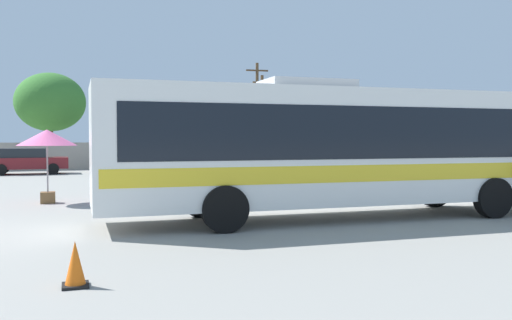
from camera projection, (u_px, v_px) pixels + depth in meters
The scene contains 11 objects.
ground_plane at pixel (247, 185), 23.83m from camera, with size 300.00×300.00×0.00m, color gray.
perimeter_wall at pixel (180, 155), 38.18m from camera, with size 80.00×0.30×1.79m, color #9E998C.
coach_bus_white_yellow at pixel (334, 145), 13.99m from camera, with size 12.32×2.84×3.50m.
vendor_umbrella_secondary_pink at pixel (47, 140), 17.23m from camera, with size 1.83×1.83×2.33m.
parked_car_leftmost_maroon at pixel (27, 160), 31.36m from camera, with size 4.42×2.10×1.48m.
parked_car_second_white at pixel (131, 159), 34.34m from camera, with size 4.43×2.12×1.48m.
utility_pole_near at pixel (257, 111), 43.83m from camera, with size 1.80×0.27×8.08m.
utility_pole_far at pixel (262, 117), 44.01m from camera, with size 1.76×0.64×7.12m.
roadside_tree_midleft at pixel (50, 102), 38.50m from camera, with size 4.83×4.83×6.67m.
roadside_tree_midright at pixel (148, 105), 42.08m from camera, with size 4.46×4.46×6.53m.
traffic_cone_on_apron at pixel (75, 265), 7.55m from camera, with size 0.36×0.36×0.64m.
Camera 1 is at (-7.32, -12.61, 2.05)m, focal length 38.41 mm.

